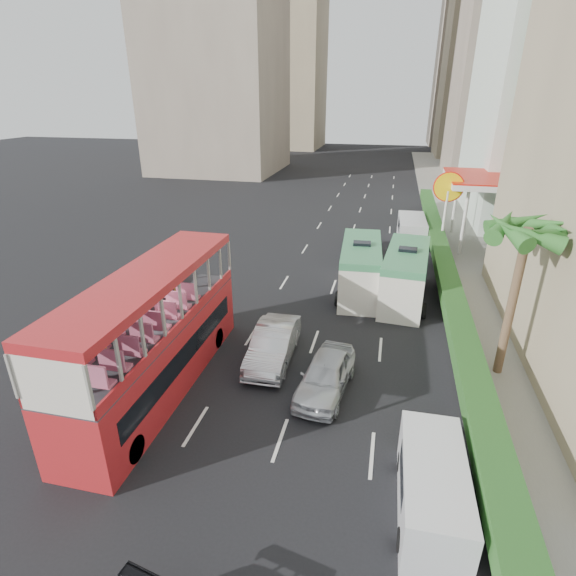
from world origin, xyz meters
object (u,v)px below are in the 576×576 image
(palm_tree, at_px, (512,304))
(panel_van_far, at_px, (411,231))
(double_decker_bus, at_px, (155,332))
(car_silver_lane_a, at_px, (273,359))
(minibus_near, at_px, (360,269))
(van_asset, at_px, (362,255))
(shell_station, at_px, (486,212))
(car_silver_lane_b, at_px, (325,391))
(minibus_far, at_px, (405,275))
(panel_van_near, at_px, (432,488))

(palm_tree, bearing_deg, panel_van_far, 100.10)
(double_decker_bus, xyz_separation_m, car_silver_lane_a, (4.04, 2.99, -2.53))
(panel_van_far, height_order, palm_tree, palm_tree)
(minibus_near, relative_size, palm_tree, 1.06)
(van_asset, xyz_separation_m, minibus_near, (0.32, -6.82, 1.51))
(van_asset, bearing_deg, shell_station, 20.68)
(car_silver_lane_b, bearing_deg, minibus_far, 79.13)
(palm_tree, bearing_deg, shell_station, 83.40)
(car_silver_lane_b, bearing_deg, double_decker_bus, -163.29)
(double_decker_bus, relative_size, panel_van_near, 2.49)
(panel_van_far, height_order, shell_station, shell_station)
(double_decker_bus, distance_m, minibus_far, 14.89)
(minibus_far, bearing_deg, double_decker_bus, -126.58)
(car_silver_lane_a, relative_size, minibus_near, 0.72)
(minibus_far, bearing_deg, panel_van_far, 91.78)
(car_silver_lane_a, bearing_deg, shell_station, 57.70)
(van_asset, height_order, minibus_near, minibus_near)
(panel_van_near, relative_size, palm_tree, 0.69)
(car_silver_lane_a, height_order, panel_van_near, panel_van_near)
(van_asset, distance_m, panel_van_far, 5.54)
(van_asset, xyz_separation_m, shell_station, (9.09, 4.55, 2.75))
(panel_van_near, bearing_deg, shell_station, 77.83)
(van_asset, relative_size, minibus_near, 0.78)
(car_silver_lane_a, xyz_separation_m, minibus_near, (3.18, 8.64, 1.51))
(double_decker_bus, height_order, minibus_near, double_decker_bus)
(car_silver_lane_b, distance_m, palm_tree, 8.34)
(van_asset, height_order, panel_van_far, panel_van_far)
(double_decker_bus, relative_size, van_asset, 2.08)
(car_silver_lane_b, xyz_separation_m, van_asset, (0.19, 17.27, 0.00))
(car_silver_lane_b, height_order, panel_van_near, panel_van_near)
(car_silver_lane_a, height_order, palm_tree, palm_tree)
(double_decker_bus, xyz_separation_m, panel_van_far, (10.50, 22.55, -1.51))
(minibus_far, relative_size, panel_van_far, 1.33)
(van_asset, bearing_deg, minibus_near, -93.21)
(minibus_near, bearing_deg, panel_van_far, 69.84)
(van_asset, relative_size, shell_station, 0.66)
(van_asset, bearing_deg, panel_van_far, 42.91)
(minibus_near, height_order, minibus_far, minibus_near)
(minibus_far, xyz_separation_m, shell_station, (6.15, 11.89, 1.24))
(panel_van_far, bearing_deg, panel_van_near, -91.89)
(car_silver_lane_a, height_order, van_asset, car_silver_lane_a)
(car_silver_lane_b, height_order, van_asset, car_silver_lane_b)
(panel_van_far, bearing_deg, minibus_near, -108.66)
(car_silver_lane_a, distance_m, panel_van_near, 9.49)
(car_silver_lane_a, height_order, minibus_far, minibus_far)
(car_silver_lane_a, xyz_separation_m, minibus_far, (5.81, 8.12, 1.51))
(minibus_near, height_order, palm_tree, palm_tree)
(palm_tree, xyz_separation_m, shell_station, (2.20, 19.00, -0.63))
(van_asset, bearing_deg, minibus_far, -74.00)
(car_silver_lane_b, distance_m, panel_van_far, 21.72)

